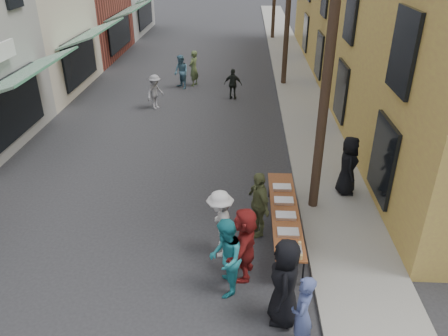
# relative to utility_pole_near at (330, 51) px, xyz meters

# --- Properties ---
(ground) EXTENTS (120.00, 120.00, 0.00)m
(ground) POSITION_rel_utility_pole_near_xyz_m (-4.30, -3.00, -4.50)
(ground) COLOR #28282B
(ground) RESTS_ON ground
(sidewalk) EXTENTS (2.20, 60.00, 0.10)m
(sidewalk) POSITION_rel_utility_pole_near_xyz_m (0.70, 12.00, -4.45)
(sidewalk) COLOR gray
(sidewalk) RESTS_ON ground
(storefront_row) EXTENTS (8.00, 37.00, 9.00)m
(storefront_row) POSITION_rel_utility_pole_near_xyz_m (-14.30, 11.96, -0.38)
(storefront_row) COLOR maroon
(storefront_row) RESTS_ON ground
(utility_pole_near) EXTENTS (0.26, 0.26, 9.00)m
(utility_pole_near) POSITION_rel_utility_pole_near_xyz_m (0.00, 0.00, 0.00)
(utility_pole_near) COLOR #2D2116
(utility_pole_near) RESTS_ON ground
(serving_table) EXTENTS (0.70, 4.00, 0.75)m
(serving_table) POSITION_rel_utility_pole_near_xyz_m (-0.94, -1.35, -3.79)
(serving_table) COLOR brown
(serving_table) RESTS_ON ground
(catering_tray_sausage) EXTENTS (0.50, 0.33, 0.08)m
(catering_tray_sausage) POSITION_rel_utility_pole_near_xyz_m (-0.94, -3.00, -3.71)
(catering_tray_sausage) COLOR maroon
(catering_tray_sausage) RESTS_ON serving_table
(catering_tray_foil_b) EXTENTS (0.50, 0.33, 0.08)m
(catering_tray_foil_b) POSITION_rel_utility_pole_near_xyz_m (-0.94, -2.35, -3.71)
(catering_tray_foil_b) COLOR #B2B2B7
(catering_tray_foil_b) RESTS_ON serving_table
(catering_tray_buns) EXTENTS (0.50, 0.33, 0.08)m
(catering_tray_buns) POSITION_rel_utility_pole_near_xyz_m (-0.94, -1.65, -3.71)
(catering_tray_buns) COLOR tan
(catering_tray_buns) RESTS_ON serving_table
(catering_tray_foil_d) EXTENTS (0.50, 0.33, 0.08)m
(catering_tray_foil_d) POSITION_rel_utility_pole_near_xyz_m (-0.94, -0.95, -3.71)
(catering_tray_foil_d) COLOR #B2B2B7
(catering_tray_foil_d) RESTS_ON serving_table
(catering_tray_buns_end) EXTENTS (0.50, 0.33, 0.08)m
(catering_tray_buns_end) POSITION_rel_utility_pole_near_xyz_m (-0.94, -0.25, -3.71)
(catering_tray_buns_end) COLOR tan
(catering_tray_buns_end) RESTS_ON serving_table
(condiment_jar_a) EXTENTS (0.07, 0.07, 0.08)m
(condiment_jar_a) POSITION_rel_utility_pole_near_xyz_m (-1.16, -3.30, -3.71)
(condiment_jar_a) COLOR #A57F26
(condiment_jar_a) RESTS_ON serving_table
(condiment_jar_b) EXTENTS (0.07, 0.07, 0.08)m
(condiment_jar_b) POSITION_rel_utility_pole_near_xyz_m (-1.16, -3.20, -3.71)
(condiment_jar_b) COLOR #A57F26
(condiment_jar_b) RESTS_ON serving_table
(condiment_jar_c) EXTENTS (0.07, 0.07, 0.08)m
(condiment_jar_c) POSITION_rel_utility_pole_near_xyz_m (-1.16, -3.10, -3.71)
(condiment_jar_c) COLOR #A57F26
(condiment_jar_c) RESTS_ON serving_table
(cup_stack) EXTENTS (0.08, 0.08, 0.12)m
(cup_stack) POSITION_rel_utility_pole_near_xyz_m (-0.74, -3.25, -3.69)
(cup_stack) COLOR tan
(cup_stack) RESTS_ON serving_table
(guest_front_a) EXTENTS (0.70, 1.00, 1.94)m
(guest_front_a) POSITION_rel_utility_pole_near_xyz_m (-1.17, -4.24, -3.53)
(guest_front_a) COLOR black
(guest_front_a) RESTS_ON ground
(guest_front_b) EXTENTS (0.55, 0.70, 1.68)m
(guest_front_b) POSITION_rel_utility_pole_near_xyz_m (-0.90, -4.91, -3.66)
(guest_front_b) COLOR #445185
(guest_front_b) RESTS_ON ground
(guest_front_c) EXTENTS (0.70, 0.90, 1.84)m
(guest_front_c) POSITION_rel_utility_pole_near_xyz_m (-2.36, -3.49, -3.58)
(guest_front_c) COLOR teal
(guest_front_c) RESTS_ON ground
(guest_front_d) EXTENTS (0.82, 1.22, 1.75)m
(guest_front_d) POSITION_rel_utility_pole_near_xyz_m (-2.55, -2.20, -3.62)
(guest_front_d) COLOR silver
(guest_front_d) RESTS_ON ground
(guest_front_e) EXTENTS (0.83, 1.15, 1.80)m
(guest_front_e) POSITION_rel_utility_pole_near_xyz_m (-1.62, -1.31, -3.60)
(guest_front_e) COLOR #5A6138
(guest_front_e) RESTS_ON ground
(guest_queue_back) EXTENTS (0.81, 1.72, 1.78)m
(guest_queue_back) POSITION_rel_utility_pole_near_xyz_m (-1.96, -2.94, -3.61)
(guest_queue_back) COLOR maroon
(guest_queue_back) RESTS_ON ground
(server) EXTENTS (0.61, 0.91, 1.80)m
(server) POSITION_rel_utility_pole_near_xyz_m (1.05, 0.77, -3.50)
(server) COLOR black
(server) RESTS_ON sidewalk
(passerby_left) EXTENTS (1.00, 1.16, 1.56)m
(passerby_left) POSITION_rel_utility_pole_near_xyz_m (-6.07, 8.05, -3.72)
(passerby_left) COLOR gray
(passerby_left) RESTS_ON ground
(passerby_mid) EXTENTS (0.91, 0.52, 1.47)m
(passerby_mid) POSITION_rel_utility_pole_near_xyz_m (-2.60, 9.55, -3.77)
(passerby_mid) COLOR black
(passerby_mid) RESTS_ON ground
(passerby_right) EXTENTS (0.66, 0.78, 1.83)m
(passerby_right) POSITION_rel_utility_pole_near_xyz_m (-4.72, 11.62, -3.59)
(passerby_right) COLOR #4F6037
(passerby_right) RESTS_ON ground
(passerby_far) EXTENTS (1.02, 1.04, 1.69)m
(passerby_far) POSITION_rel_utility_pole_near_xyz_m (-5.31, 11.12, -3.65)
(passerby_far) COLOR teal
(passerby_far) RESTS_ON ground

